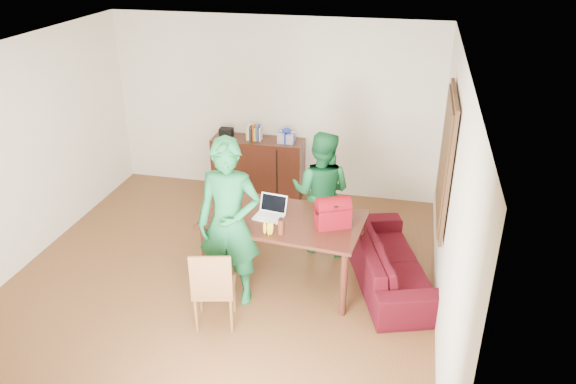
% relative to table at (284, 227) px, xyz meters
% --- Properties ---
extents(room, '(5.20, 5.70, 2.90)m').
position_rel_table_xyz_m(room, '(-0.73, -0.13, 0.58)').
color(room, '#4C2F13').
rests_on(room, ground).
extents(table, '(1.88, 1.18, 0.84)m').
position_rel_table_xyz_m(table, '(0.00, 0.00, 0.00)').
color(table, black).
rests_on(table, ground).
extents(chair, '(0.50, 0.49, 0.93)m').
position_rel_table_xyz_m(chair, '(-0.53, -0.93, -0.46)').
color(chair, brown).
rests_on(chair, ground).
extents(person_near, '(0.73, 0.50, 1.93)m').
position_rel_table_xyz_m(person_near, '(-0.50, -0.47, 0.23)').
color(person_near, '#15602F').
rests_on(person_near, ground).
extents(person_far, '(0.84, 0.69, 1.61)m').
position_rel_table_xyz_m(person_far, '(0.29, 0.83, 0.08)').
color(person_far, '#155F2C').
rests_on(person_far, ground).
extents(laptop, '(0.35, 0.27, 0.23)m').
position_rel_table_xyz_m(laptop, '(-0.17, -0.03, 0.15)').
color(laptop, white).
rests_on(laptop, table).
extents(bananas, '(0.16, 0.11, 0.06)m').
position_rel_table_xyz_m(bananas, '(-0.09, -0.39, 0.14)').
color(bananas, gold).
rests_on(bananas, table).
extents(bottle, '(0.08, 0.08, 0.19)m').
position_rel_table_xyz_m(bottle, '(0.05, -0.35, 0.21)').
color(bottle, '#502312').
rests_on(bottle, table).
extents(red_bag, '(0.43, 0.35, 0.28)m').
position_rel_table_xyz_m(red_bag, '(0.56, -0.05, 0.25)').
color(red_bag, maroon).
rests_on(red_bag, table).
extents(sofa, '(1.33, 2.07, 0.56)m').
position_rel_table_xyz_m(sofa, '(1.21, 0.27, -0.45)').
color(sofa, '#3B0713').
rests_on(sofa, ground).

